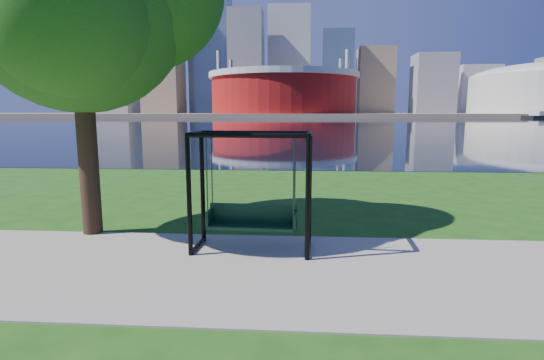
# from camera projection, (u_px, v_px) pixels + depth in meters

# --- Properties ---
(ground) EXTENTS (900.00, 900.00, 0.00)m
(ground) POSITION_uv_depth(u_px,v_px,m) (267.00, 261.00, 7.64)
(ground) COLOR #1E5114
(ground) RESTS_ON ground
(path) EXTENTS (120.00, 4.00, 0.03)m
(path) POSITION_uv_depth(u_px,v_px,m) (265.00, 270.00, 7.15)
(path) COLOR #9E937F
(path) RESTS_ON ground
(river) EXTENTS (900.00, 180.00, 0.02)m
(river) POSITION_uv_depth(u_px,v_px,m) (300.00, 123.00, 108.11)
(river) COLOR black
(river) RESTS_ON ground
(far_bank) EXTENTS (900.00, 228.00, 2.00)m
(far_bank) POSITION_uv_depth(u_px,v_px,m) (302.00, 115.00, 308.88)
(far_bank) COLOR #937F60
(far_bank) RESTS_ON ground
(stadium) EXTENTS (83.00, 83.00, 32.00)m
(stadium) POSITION_uv_depth(u_px,v_px,m) (284.00, 91.00, 237.56)
(stadium) COLOR maroon
(stadium) RESTS_ON far_bank
(skyline) EXTENTS (392.00, 66.00, 96.50)m
(skyline) POSITION_uv_depth(u_px,v_px,m) (296.00, 67.00, 316.86)
(skyline) COLOR gray
(skyline) RESTS_ON far_bank
(swing) EXTENTS (2.29, 1.08, 2.30)m
(swing) POSITION_uv_depth(u_px,v_px,m) (252.00, 194.00, 8.04)
(swing) COLOR black
(swing) RESTS_ON ground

